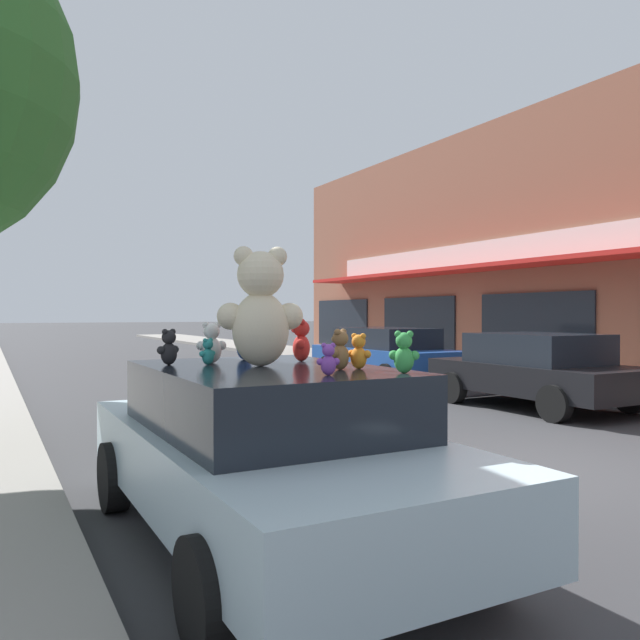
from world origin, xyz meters
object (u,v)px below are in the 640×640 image
at_px(teddy_bear_purple, 328,360).
at_px(parked_car_far_center, 537,369).
at_px(teddy_bear_orange, 359,352).
at_px(teddy_bear_blue, 244,341).
at_px(teddy_bear_green, 404,353).
at_px(teddy_bear_teal, 208,352).
at_px(teddy_bear_giant, 261,309).
at_px(teddy_bear_red, 301,341).
at_px(teddy_bear_black, 169,348).
at_px(teddy_bear_brown, 340,350).
at_px(parked_car_far_right, 385,353).
at_px(teddy_bear_white, 212,343).
at_px(plush_art_car, 266,448).

bearing_deg(teddy_bear_purple, parked_car_far_center, -128.33).
distance_m(teddy_bear_orange, teddy_bear_blue, 1.38).
bearing_deg(teddy_bear_green, teddy_bear_teal, -11.23).
distance_m(teddy_bear_teal, teddy_bear_purple, 1.30).
distance_m(teddy_bear_giant, teddy_bear_orange, 0.87).
xyz_separation_m(teddy_bear_red, teddy_bear_blue, (-0.36, 0.43, -0.01)).
height_order(teddy_bear_black, teddy_bear_brown, teddy_bear_brown).
bearing_deg(teddy_bear_orange, teddy_bear_black, 19.17).
bearing_deg(parked_car_far_right, teddy_bear_giant, -129.07).
height_order(teddy_bear_red, parked_car_far_right, teddy_bear_red).
relative_size(teddy_bear_orange, parked_car_far_center, 0.07).
bearing_deg(teddy_bear_white, teddy_bear_teal, 71.70).
bearing_deg(parked_car_far_center, teddy_bear_brown, -147.23).
bearing_deg(parked_car_far_right, teddy_bear_brown, -125.80).
relative_size(teddy_bear_giant, teddy_bear_brown, 3.11).
height_order(plush_art_car, teddy_bear_orange, teddy_bear_orange).
distance_m(plush_art_car, teddy_bear_white, 1.02).
xyz_separation_m(teddy_bear_orange, parked_car_far_right, (6.74, 9.58, -0.74)).
distance_m(teddy_bear_brown, parked_car_far_center, 8.24).
bearing_deg(teddy_bear_purple, parked_car_far_right, -107.89).
xyz_separation_m(teddy_bear_green, parked_car_far_right, (6.64, 10.01, -0.75)).
relative_size(teddy_bear_orange, teddy_bear_purple, 1.23).
bearing_deg(teddy_bear_giant, teddy_bear_red, -130.81).
xyz_separation_m(teddy_bear_blue, teddy_bear_brown, (0.25, -1.31, -0.02)).
bearing_deg(parked_car_far_right, teddy_bear_white, -131.58).
bearing_deg(teddy_bear_giant, teddy_bear_teal, -24.33).
bearing_deg(plush_art_car, parked_car_far_right, 51.24).
distance_m(teddy_bear_black, teddy_bear_teal, 0.32).
height_order(teddy_bear_brown, parked_car_far_right, teddy_bear_brown).
height_order(plush_art_car, parked_car_far_center, parked_car_far_center).
distance_m(teddy_bear_teal, teddy_bear_green, 1.66).
bearing_deg(teddy_bear_giant, teddy_bear_blue, -82.20).
relative_size(teddy_bear_red, parked_car_far_center, 0.09).
bearing_deg(teddy_bear_teal, teddy_bear_blue, -163.58).
xyz_separation_m(teddy_bear_black, teddy_bear_white, (0.37, 0.03, 0.03)).
bearing_deg(teddy_bear_white, teddy_bear_orange, 135.11).
bearing_deg(teddy_bear_teal, teddy_bear_purple, 85.85).
relative_size(teddy_bear_green, teddy_bear_brown, 0.97).
relative_size(teddy_bear_red, teddy_bear_blue, 1.06).
bearing_deg(teddy_bear_black, teddy_bear_green, 103.19).
relative_size(plush_art_car, parked_car_far_right, 0.92).
relative_size(plush_art_car, teddy_bear_teal, 19.79).
distance_m(teddy_bear_orange, parked_car_far_center, 8.12).
bearing_deg(teddy_bear_orange, teddy_bear_giant, 14.03).
height_order(teddy_bear_teal, parked_car_far_right, teddy_bear_teal).
xyz_separation_m(teddy_bear_orange, teddy_bear_brown, (-0.16, 0.01, 0.02)).
xyz_separation_m(plush_art_car, parked_car_far_center, (7.28, 3.94, 0.01)).
relative_size(teddy_bear_red, teddy_bear_purple, 1.71).
relative_size(teddy_bear_black, teddy_bear_green, 0.99).
bearing_deg(teddy_bear_orange, teddy_bear_red, -26.06).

